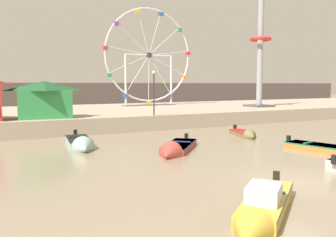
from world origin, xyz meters
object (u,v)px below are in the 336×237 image
object	(u,v)px
ferris_wheel_white_frame	(149,57)
motorboat_olive_wood	(245,134)
motorboat_orange_hull	(331,149)
motorboat_mustard_yellow	(261,210)
promenade_lamp_near	(154,86)
drop_tower_steel_tower	(260,49)
motorboat_seafoam	(81,144)
motorboat_faded_red	(175,149)
carnival_booth_green_kiosk	(44,99)

from	to	relation	value
ferris_wheel_white_frame	motorboat_olive_wood	bearing A→B (deg)	-93.47
motorboat_orange_hull	motorboat_olive_wood	bearing A→B (deg)	169.00
motorboat_mustard_yellow	motorboat_olive_wood	bearing A→B (deg)	-166.05
motorboat_orange_hull	ferris_wheel_white_frame	world-z (taller)	ferris_wheel_white_frame
motorboat_orange_hull	promenade_lamp_near	size ratio (longest dim) A/B	1.19
drop_tower_steel_tower	motorboat_orange_hull	bearing A→B (deg)	-121.19
motorboat_seafoam	promenade_lamp_near	bearing A→B (deg)	132.96
motorboat_olive_wood	drop_tower_steel_tower	world-z (taller)	drop_tower_steel_tower
motorboat_faded_red	ferris_wheel_white_frame	bearing A→B (deg)	-159.49
drop_tower_steel_tower	motorboat_olive_wood	bearing A→B (deg)	-135.23
motorboat_mustard_yellow	ferris_wheel_white_frame	world-z (taller)	ferris_wheel_white_frame
motorboat_olive_wood	promenade_lamp_near	bearing A→B (deg)	-127.99
motorboat_orange_hull	carnival_booth_green_kiosk	world-z (taller)	carnival_booth_green_kiosk
ferris_wheel_white_frame	carnival_booth_green_kiosk	bearing A→B (deg)	-141.23
motorboat_seafoam	motorboat_orange_hull	bearing A→B (deg)	64.00
carnival_booth_green_kiosk	motorboat_mustard_yellow	bearing A→B (deg)	-78.20
carnival_booth_green_kiosk	promenade_lamp_near	xyz separation A→B (m)	(9.08, -1.99, 1.02)
motorboat_orange_hull	drop_tower_steel_tower	xyz separation A→B (m)	(11.96, 19.76, 8.20)
motorboat_orange_hull	drop_tower_steel_tower	distance (m)	24.51
motorboat_faded_red	motorboat_mustard_yellow	bearing A→B (deg)	26.95
motorboat_olive_wood	ferris_wheel_white_frame	bearing A→B (deg)	-166.08
motorboat_olive_wood	motorboat_faded_red	size ratio (longest dim) A/B	0.77
promenade_lamp_near	motorboat_orange_hull	bearing A→B (deg)	-70.56
motorboat_olive_wood	motorboat_mustard_yellow	bearing A→B (deg)	-20.90
carnival_booth_green_kiosk	promenade_lamp_near	bearing A→B (deg)	-7.68
motorboat_orange_hull	ferris_wheel_white_frame	xyz separation A→B (m)	(0.93, 28.54, 7.51)
motorboat_seafoam	promenade_lamp_near	world-z (taller)	promenade_lamp_near
carnival_booth_green_kiosk	promenade_lamp_near	size ratio (longest dim) A/B	1.20
drop_tower_steel_tower	motorboat_seafoam	bearing A→B (deg)	-156.04
motorboat_mustard_yellow	ferris_wheel_white_frame	bearing A→B (deg)	-147.10
motorboat_orange_hull	carnival_booth_green_kiosk	bearing A→B (deg)	-152.82
motorboat_olive_wood	motorboat_mustard_yellow	size ratio (longest dim) A/B	0.78
motorboat_mustard_yellow	motorboat_seafoam	xyz separation A→B (m)	(-1.84, 14.95, -0.04)
motorboat_mustard_yellow	drop_tower_steel_tower	xyz separation A→B (m)	(23.29, 26.12, 8.12)
motorboat_faded_red	drop_tower_steel_tower	xyz separation A→B (m)	(20.47, 15.47, 8.22)
ferris_wheel_white_frame	promenade_lamp_near	xyz separation A→B (m)	(-6.02, -14.11, -3.75)
carnival_booth_green_kiosk	drop_tower_steel_tower	bearing A→B (deg)	11.99
motorboat_mustard_yellow	promenade_lamp_near	bearing A→B (deg)	-144.46
carnival_booth_green_kiosk	promenade_lamp_near	world-z (taller)	promenade_lamp_near
motorboat_faded_red	ferris_wheel_white_frame	world-z (taller)	ferris_wheel_white_frame
motorboat_orange_hull	motorboat_faded_red	size ratio (longest dim) A/B	0.92
motorboat_mustard_yellow	motorboat_faded_red	xyz separation A→B (m)	(2.82, 10.65, -0.10)
motorboat_orange_hull	motorboat_faded_red	xyz separation A→B (m)	(-8.51, 4.29, -0.01)
motorboat_mustard_yellow	ferris_wheel_white_frame	xyz separation A→B (m)	(12.25, 34.90, 7.42)
motorboat_orange_hull	motorboat_faded_red	bearing A→B (deg)	-130.36
motorboat_seafoam	carnival_booth_green_kiosk	bearing A→B (deg)	-165.59
motorboat_olive_wood	promenade_lamp_near	world-z (taller)	promenade_lamp_near
ferris_wheel_white_frame	drop_tower_steel_tower	world-z (taller)	drop_tower_steel_tower
motorboat_orange_hull	promenade_lamp_near	bearing A→B (deg)	-174.18
motorboat_faded_red	promenade_lamp_near	bearing A→B (deg)	-156.87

